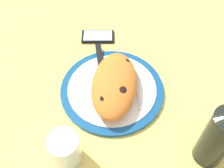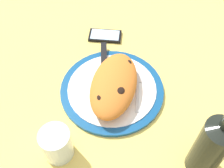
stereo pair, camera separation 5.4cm
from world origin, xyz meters
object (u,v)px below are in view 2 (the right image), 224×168
smartphone (105,36)px  calzone (114,84)px  fork (138,87)px  water_glass (57,145)px  wine_bottle (211,147)px  plate (112,89)px  knife (104,62)px

smartphone → calzone: bearing=-155.3°
fork → calzone: bearing=117.1°
calzone → water_glass: water_glass is taller
water_glass → wine_bottle: bearing=-77.6°
water_glass → wine_bottle: 37.98cm
plate → calzone: size_ratio=1.24×
calzone → knife: 12.47cm
smartphone → water_glass: (-46.58, -2.67, 3.84)cm
knife → calzone: bearing=-146.7°
calzone → plate: bearing=44.6°
knife → plate: bearing=-148.0°
fork → smartphone: (20.20, 17.63, -1.15)cm
smartphone → wine_bottle: 55.99cm
plate → calzone: (-0.92, -0.90, 4.09)cm
calzone → fork: (3.45, -6.76, -3.10)cm
fork → knife: knife is taller
plate → smartphone: 24.83cm
wine_bottle → plate: bearing=61.5°
plate → wine_bottle: wine_bottle is taller
calzone → smartphone: (23.65, 10.88, -4.25)cm
fork → wine_bottle: 29.86cm
smartphone → water_glass: 46.81cm
calzone → knife: calzone is taller
plate → fork: bearing=-71.7°
smartphone → knife: bearing=-162.7°
smartphone → wine_bottle: bearing=-134.6°
calzone → wine_bottle: bearing=-117.8°
plate → calzone: bearing=-135.4°
knife → wine_bottle: (-25.06, -34.95, 9.27)cm
knife → wine_bottle: wine_bottle is taller
calzone → knife: size_ratio=1.12×
fork → knife: 15.02cm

